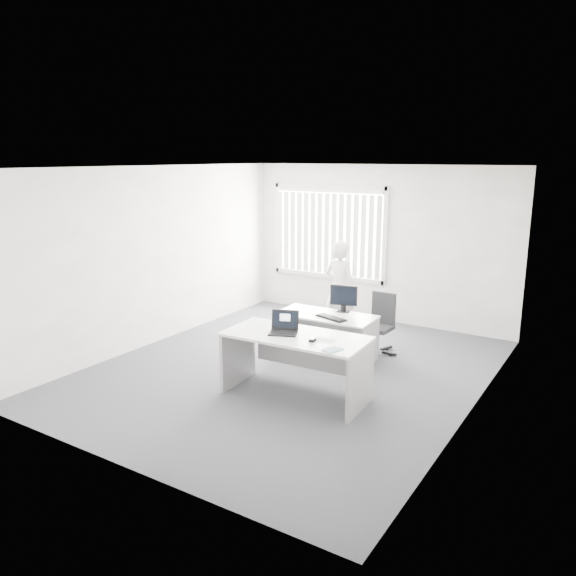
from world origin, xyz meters
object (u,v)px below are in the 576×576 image
Objects in this scene: desk_near at (296,352)px; office_chair at (379,334)px; desk_far at (326,326)px; laptop at (283,324)px; monitor at (344,299)px; person at (340,289)px.

desk_near is 1.97× the size of office_chair.
desk_far is 1.59m from laptop.
desk_near is at bearing -92.94° from office_chair.
laptop is (-0.15, -0.05, 0.36)m from desk_near.
desk_near is 1.23× the size of desk_far.
desk_far is at bearing -133.97° from monitor.
desk_far is at bearing 116.29° from person.
person is at bearing 105.98° from monitor.
laptop is 1.77m from monitor.
office_chair is 0.80m from monitor.
person reaches higher than desk_far.
desk_near is 2.56m from person.
laptop is (0.21, -1.51, 0.46)m from desk_far.
monitor is at bearing 94.17° from desk_near.
monitor is (0.15, 0.26, 0.39)m from desk_far.
desk_far is (-0.36, 1.45, -0.11)m from desk_near.
desk_near is 2.09m from office_chair.
desk_far is 4.29× the size of laptop.
desk_far is 3.59× the size of monitor.
monitor is at bearing -138.62° from office_chair.
laptop is at bearing 111.56° from person.
desk_far is 0.49m from monitor.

